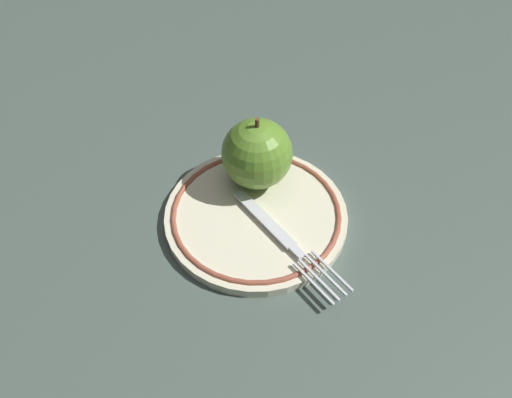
# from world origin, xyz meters

# --- Properties ---
(ground_plane) EXTENTS (2.00, 2.00, 0.00)m
(ground_plane) POSITION_xyz_m (0.00, 0.00, 0.00)
(ground_plane) COLOR #46564D
(plate) EXTENTS (0.19, 0.19, 0.01)m
(plate) POSITION_xyz_m (0.02, 0.01, 0.01)
(plate) COLOR beige
(plate) RESTS_ON ground_plane
(apple_red_whole) EXTENTS (0.08, 0.08, 0.09)m
(apple_red_whole) POSITION_xyz_m (-0.02, 0.04, 0.05)
(apple_red_whole) COLOR #5D8B2B
(apple_red_whole) RESTS_ON plate
(fork) EXTENTS (0.17, 0.03, 0.00)m
(fork) POSITION_xyz_m (0.06, 0.01, 0.02)
(fork) COLOR silver
(fork) RESTS_ON plate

